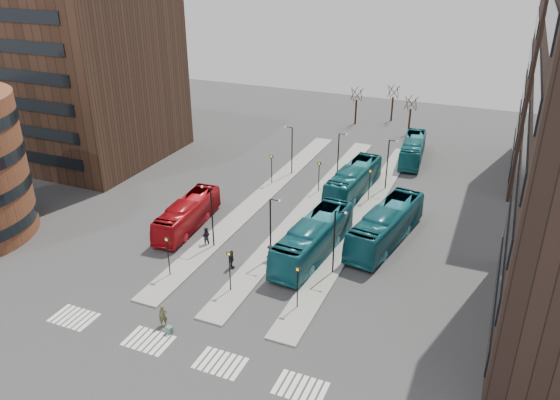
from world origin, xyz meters
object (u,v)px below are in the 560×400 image
at_px(teal_bus_b, 353,180).
at_px(teal_bus_d, 413,149).
at_px(traveller, 163,316).
at_px(commuter_a, 206,236).
at_px(commuter_b, 232,259).
at_px(suitcase, 169,330).
at_px(teal_bus_a, 313,238).
at_px(commuter_c, 270,253).
at_px(teal_bus_c, 386,225).
at_px(red_bus, 188,214).

distance_m(teal_bus_b, teal_bus_d, 14.33).
relative_size(teal_bus_b, traveller, 6.74).
height_order(commuter_a, commuter_b, commuter_a).
height_order(suitcase, teal_bus_a, teal_bus_a).
bearing_deg(commuter_b, teal_bus_d, -30.19).
distance_m(commuter_a, commuter_c, 6.95).
bearing_deg(suitcase, teal_bus_a, 82.93).
xyz_separation_m(teal_bus_c, commuter_b, (-11.49, -10.22, -0.89)).
height_order(teal_bus_a, commuter_b, teal_bus_a).
distance_m(teal_bus_c, commuter_c, 11.76).
distance_m(red_bus, teal_bus_d, 33.40).
distance_m(red_bus, commuter_a, 4.33).
distance_m(teal_bus_c, traveller, 23.17).
distance_m(red_bus, teal_bus_c, 19.93).
distance_m(traveller, commuter_b, 9.34).
bearing_deg(suitcase, commuter_b, 104.22).
xyz_separation_m(teal_bus_c, teal_bus_d, (-1.86, 23.52, -0.25)).
bearing_deg(teal_bus_a, traveller, -110.86).
xyz_separation_m(suitcase, teal_bus_d, (9.72, 43.62, 1.26)).
bearing_deg(red_bus, traveller, -69.41).
bearing_deg(teal_bus_d, teal_bus_a, -102.80).
height_order(teal_bus_b, teal_bus_c, teal_bus_c).
bearing_deg(teal_bus_a, commuter_a, -162.78).
xyz_separation_m(teal_bus_a, teal_bus_d, (3.74, 28.66, -0.23)).
bearing_deg(teal_bus_b, red_bus, -127.29).
distance_m(suitcase, red_bus, 17.02).
distance_m(teal_bus_a, traveller, 15.95).
bearing_deg(teal_bus_a, teal_bus_c, 47.28).
xyz_separation_m(teal_bus_b, commuter_a, (-9.65, -17.23, -0.76)).
bearing_deg(commuter_c, teal_bus_b, -173.83).
xyz_separation_m(commuter_a, commuter_b, (4.27, -2.81, -0.01)).
distance_m(teal_bus_b, traveller, 30.03).
xyz_separation_m(teal_bus_b, commuter_b, (-5.38, -20.05, -0.78)).
relative_size(red_bus, traveller, 5.96).
bearing_deg(teal_bus_a, suitcase, -107.11).
relative_size(commuter_a, commuter_b, 1.01).
bearing_deg(teal_bus_a, teal_bus_d, 87.25).
xyz_separation_m(red_bus, teal_bus_c, (19.30, 4.98, 0.31)).
bearing_deg(commuter_c, commuter_a, -77.63).
distance_m(commuter_a, commuter_b, 5.11).
bearing_deg(commuter_b, teal_bus_a, -63.54).
relative_size(commuter_b, commuter_c, 1.11).
bearing_deg(teal_bus_b, teal_bus_d, 77.17).
bearing_deg(suitcase, commuter_c, 92.16).
xyz_separation_m(red_bus, commuter_b, (7.81, -5.24, -0.58)).
bearing_deg(teal_bus_b, suitcase, -95.95).
xyz_separation_m(suitcase, teal_bus_a, (5.98, 14.96, 1.49)).
relative_size(teal_bus_d, traveller, 6.18).
bearing_deg(commuter_b, suitcase, 165.25).
relative_size(suitcase, commuter_c, 0.35).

